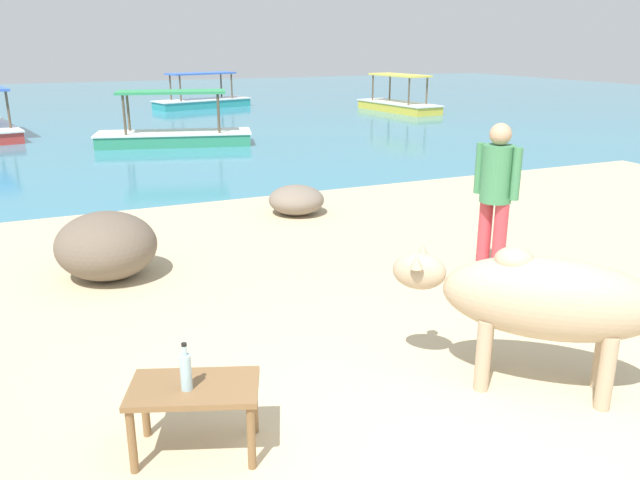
# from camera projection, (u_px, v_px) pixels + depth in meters

# --- Properties ---
(sand_beach) EXTENTS (18.00, 14.00, 0.04)m
(sand_beach) POSITION_uv_depth(u_px,v_px,m) (484.00, 472.00, 3.72)
(sand_beach) COLOR #CCB78E
(sand_beach) RESTS_ON ground
(water_surface) EXTENTS (60.00, 36.00, 0.03)m
(water_surface) POSITION_uv_depth(u_px,v_px,m) (99.00, 112.00, 22.91)
(water_surface) COLOR teal
(water_surface) RESTS_ON ground
(cow) EXTENTS (1.62, 1.51, 1.04)m
(cow) POSITION_uv_depth(u_px,v_px,m) (541.00, 299.00, 4.39)
(cow) COLOR tan
(cow) RESTS_ON sand_beach
(low_bench_table) EXTENTS (0.87, 0.68, 0.45)m
(low_bench_table) POSITION_uv_depth(u_px,v_px,m) (194.00, 397.00, 3.77)
(low_bench_table) COLOR brown
(low_bench_table) RESTS_ON sand_beach
(bottle) EXTENTS (0.07, 0.07, 0.30)m
(bottle) POSITION_uv_depth(u_px,v_px,m) (186.00, 371.00, 3.67)
(bottle) COLOR #A3C6D1
(bottle) RESTS_ON low_bench_table
(person_standing) EXTENTS (0.32, 0.49, 1.62)m
(person_standing) POSITION_uv_depth(u_px,v_px,m) (496.00, 190.00, 6.46)
(person_standing) COLOR #CC3D47
(person_standing) RESTS_ON sand_beach
(shore_rock_large) EXTENTS (0.96, 0.97, 0.41)m
(shore_rock_large) POSITION_uv_depth(u_px,v_px,m) (296.00, 200.00, 9.14)
(shore_rock_large) COLOR gray
(shore_rock_large) RESTS_ON sand_beach
(shore_rock_medium) EXTENTS (1.43, 1.44, 0.70)m
(shore_rock_medium) POSITION_uv_depth(u_px,v_px,m) (106.00, 246.00, 6.63)
(shore_rock_medium) COLOR #6B5B4C
(shore_rock_medium) RESTS_ON sand_beach
(boat_yellow) EXTENTS (1.53, 3.77, 1.29)m
(boat_yellow) POSITION_uv_depth(u_px,v_px,m) (398.00, 104.00, 22.76)
(boat_yellow) COLOR gold
(boat_yellow) RESTS_ON water_surface
(boat_green) EXTENTS (3.84, 2.04, 1.29)m
(boat_green) POSITION_uv_depth(u_px,v_px,m) (174.00, 134.00, 15.37)
(boat_green) COLOR #338E66
(boat_green) RESTS_ON water_surface
(boat_teal) EXTENTS (3.85, 2.09, 1.29)m
(boat_teal) POSITION_uv_depth(u_px,v_px,m) (202.00, 100.00, 23.99)
(boat_teal) COLOR teal
(boat_teal) RESTS_ON water_surface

